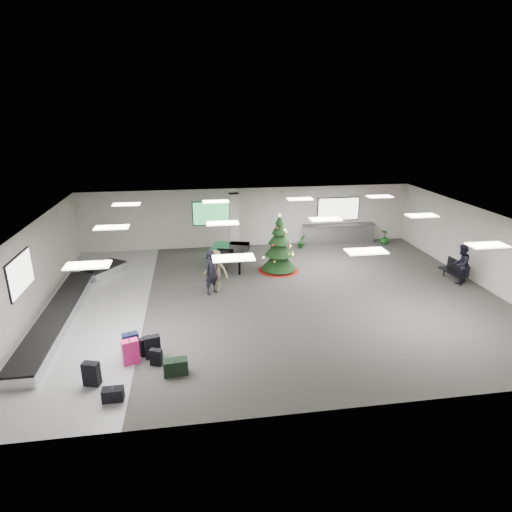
{
  "coord_description": "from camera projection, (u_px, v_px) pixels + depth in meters",
  "views": [
    {
      "loc": [
        -3.11,
        -15.52,
        7.16
      ],
      "look_at": [
        -0.58,
        1.0,
        1.43
      ],
      "focal_mm": 30.0,
      "sensor_mm": 36.0,
      "label": 1
    }
  ],
  "objects": [
    {
      "name": "room_envelope",
      "position": [
        262.0,
        237.0,
        17.1
      ],
      "size": [
        18.02,
        14.02,
        3.21
      ],
      "color": "#A19B93",
      "rests_on": "ground"
    },
    {
      "name": "christmas_tree",
      "position": [
        279.0,
        251.0,
        19.8
      ],
      "size": [
        1.95,
        1.95,
        2.78
      ],
      "color": "#6A0F09",
      "rests_on": "ground"
    },
    {
      "name": "baggage_carousel",
      "position": [
        69.0,
        305.0,
        16.01
      ],
      "size": [
        2.28,
        9.71,
        0.43
      ],
      "color": "silver",
      "rests_on": "ground"
    },
    {
      "name": "bench",
      "position": [
        455.0,
        270.0,
        18.7
      ],
      "size": [
        0.57,
        1.47,
        0.91
      ],
      "rotation": [
        0.0,
        0.0,
        0.06
      ],
      "color": "black",
      "rests_on": "ground"
    },
    {
      "name": "pink_suitcase",
      "position": [
        131.0,
        352.0,
        12.63
      ],
      "size": [
        0.55,
        0.42,
        0.78
      ],
      "rotation": [
        0.0,
        0.0,
        0.34
      ],
      "color": "#F21F78",
      "rests_on": "ground"
    },
    {
      "name": "black_duffel",
      "position": [
        113.0,
        394.0,
        11.06
      ],
      "size": [
        0.54,
        0.3,
        0.37
      ],
      "rotation": [
        0.0,
        0.0,
        0.0
      ],
      "color": "black",
      "rests_on": "ground"
    },
    {
      "name": "navy_suitcase",
      "position": [
        131.0,
        344.0,
        13.09
      ],
      "size": [
        0.53,
        0.41,
        0.73
      ],
      "rotation": [
        0.0,
        0.0,
        0.35
      ],
      "color": "black",
      "rests_on": "ground"
    },
    {
      "name": "grand_piano",
      "position": [
        229.0,
        251.0,
        20.05
      ],
      "size": [
        2.17,
        2.51,
        1.21
      ],
      "rotation": [
        0.0,
        0.0,
        -0.31
      ],
      "color": "black",
      "rests_on": "ground"
    },
    {
      "name": "ground",
      "position": [
        274.0,
        297.0,
        17.28
      ],
      "size": [
        18.0,
        18.0,
        0.0
      ],
      "primitive_type": "plane",
      "color": "#393634",
      "rests_on": "ground"
    },
    {
      "name": "potted_plant_left",
      "position": [
        301.0,
        241.0,
        23.19
      ],
      "size": [
        0.51,
        0.45,
        0.78
      ],
      "primitive_type": "imported",
      "rotation": [
        0.0,
        0.0,
        0.28
      ],
      "color": "#133D13",
      "rests_on": "ground"
    },
    {
      "name": "potted_plant_right",
      "position": [
        385.0,
        237.0,
        23.89
      ],
      "size": [
        0.64,
        0.64,
        0.82
      ],
      "primitive_type": "imported",
      "rotation": [
        0.0,
        0.0,
        2.18
      ],
      "color": "#133D13",
      "rests_on": "ground"
    },
    {
      "name": "suitcase_7",
      "position": [
        156.0,
        357.0,
        12.58
      ],
      "size": [
        0.39,
        0.3,
        0.53
      ],
      "rotation": [
        0.0,
        0.0,
        -0.36
      ],
      "color": "black",
      "rests_on": "ground"
    },
    {
      "name": "suitcase_3",
      "position": [
        146.0,
        346.0,
        13.12
      ],
      "size": [
        0.43,
        0.39,
        0.59
      ],
      "rotation": [
        0.0,
        0.0,
        0.63
      ],
      "color": "black",
      "rests_on": "ground"
    },
    {
      "name": "green_duffel",
      "position": [
        176.0,
        367.0,
        12.16
      ],
      "size": [
        0.71,
        0.39,
        0.48
      ],
      "rotation": [
        0.0,
        0.0,
        0.07
      ],
      "color": "black",
      "rests_on": "ground"
    },
    {
      "name": "traveler_b",
      "position": [
        216.0,
        270.0,
        17.68
      ],
      "size": [
        1.28,
        1.04,
        1.73
      ],
      "primitive_type": "imported",
      "rotation": [
        0.0,
        0.0,
        -0.42
      ],
      "color": "#94825B",
      "rests_on": "ground"
    },
    {
      "name": "service_counter",
      "position": [
        339.0,
        234.0,
        24.04
      ],
      "size": [
        4.05,
        0.65,
        1.08
      ],
      "color": "silver",
      "rests_on": "ground"
    },
    {
      "name": "traveler_a",
      "position": [
        212.0,
        272.0,
        17.29
      ],
      "size": [
        0.82,
        0.78,
        1.88
      ],
      "primitive_type": "imported",
      "rotation": [
        0.0,
        0.0,
        0.68
      ],
      "color": "black",
      "rests_on": "ground"
    },
    {
      "name": "suitcase_0",
      "position": [
        92.0,
        374.0,
        11.64
      ],
      "size": [
        0.49,
        0.36,
        0.71
      ],
      "rotation": [
        0.0,
        0.0,
        -0.29
      ],
      "color": "black",
      "rests_on": "ground"
    },
    {
      "name": "traveler_bench",
      "position": [
        461.0,
        264.0,
        18.38
      ],
      "size": [
        1.08,
        1.05,
        1.75
      ],
      "primitive_type": "imported",
      "rotation": [
        0.0,
        0.0,
        3.84
      ],
      "color": "black",
      "rests_on": "ground"
    },
    {
      "name": "suitcase_1",
      "position": [
        153.0,
        347.0,
        12.94
      ],
      "size": [
        0.5,
        0.34,
        0.74
      ],
      "rotation": [
        0.0,
        0.0,
        0.22
      ],
      "color": "black",
      "rests_on": "ground"
    }
  ]
}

